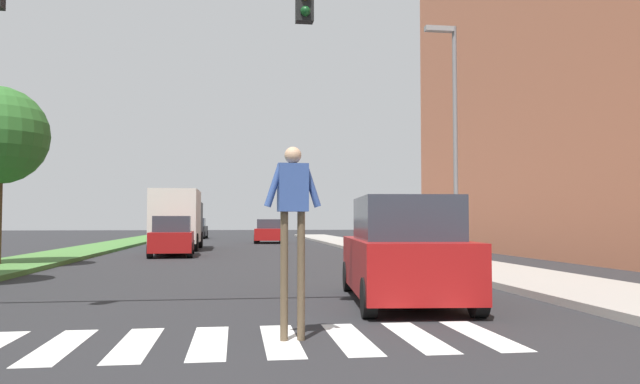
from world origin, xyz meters
TOP-DOWN VIEW (x-y plane):
  - ground_plane at (0.00, 30.00)m, footprint 140.00×140.00m
  - crosswalk at (0.00, 7.31)m, footprint 7.65×2.20m
  - median_strip at (-6.93, 28.00)m, footprint 2.77×64.00m
  - sidewalk_right at (7.60, 28.00)m, footprint 3.00×64.00m
  - street_lamp_right at (7.01, 17.62)m, footprint 1.02×0.24m
  - pedestrian_performer at (1.05, 7.28)m, footprint 0.75×0.27m
  - suv_crossing at (3.44, 10.57)m, footprint 2.38×4.77m
  - sedan_midblock at (-2.40, 26.48)m, footprint 1.98×4.32m
  - sedan_distant at (2.59, 41.41)m, footprint 2.21×4.16m
  - sedan_far_horizon at (-3.09, 52.58)m, footprint 1.91×4.42m
  - truck_box_delivery at (-2.75, 32.37)m, footprint 2.40×6.20m

SIDE VIEW (x-z plane):
  - ground_plane at x=0.00m, z-range 0.00..0.00m
  - crosswalk at x=0.00m, z-range 0.00..0.01m
  - median_strip at x=-6.93m, z-range 0.00..0.15m
  - sidewalk_right at x=7.60m, z-range 0.00..0.15m
  - sedan_distant at x=2.59m, z-range -0.06..1.57m
  - sedan_midblock at x=-2.40m, z-range -0.07..1.66m
  - sedan_far_horizon at x=-3.09m, z-range -0.07..1.68m
  - suv_crossing at x=3.44m, z-range -0.05..1.92m
  - truck_box_delivery at x=-2.75m, z-range 0.08..3.18m
  - pedestrian_performer at x=1.05m, z-range 0.42..2.91m
  - street_lamp_right at x=7.01m, z-range 0.84..8.34m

